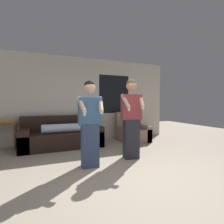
# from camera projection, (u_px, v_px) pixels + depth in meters

# --- Properties ---
(ground_plane) EXTENTS (14.00, 14.00, 0.00)m
(ground_plane) POSITION_uv_depth(u_px,v_px,m) (122.00, 179.00, 2.88)
(ground_plane) COLOR tan
(wall_back) EXTENTS (6.27, 0.07, 2.70)m
(wall_back) POSITION_uv_depth(u_px,v_px,m) (81.00, 100.00, 5.66)
(wall_back) COLOR beige
(wall_back) RESTS_ON ground_plane
(couch) EXTENTS (2.19, 0.98, 0.87)m
(couch) POSITION_uv_depth(u_px,v_px,m) (62.00, 136.00, 4.98)
(couch) COLOR black
(couch) RESTS_ON ground_plane
(armchair) EXTENTS (0.91, 0.85, 0.94)m
(armchair) POSITION_uv_depth(u_px,v_px,m) (132.00, 131.00, 5.74)
(armchair) COLOR #937A60
(armchair) RESTS_ON ground_plane
(side_table) EXTENTS (0.51, 0.40, 0.85)m
(side_table) POSITION_uv_depth(u_px,v_px,m) (6.00, 128.00, 4.66)
(side_table) COLOR brown
(side_table) RESTS_ON ground_plane
(person_left) EXTENTS (0.50, 0.48, 1.68)m
(person_left) POSITION_uv_depth(u_px,v_px,m) (90.00, 123.00, 3.39)
(person_left) COLOR #384770
(person_left) RESTS_ON ground_plane
(person_right) EXTENTS (0.49, 0.51, 1.78)m
(person_right) POSITION_uv_depth(u_px,v_px,m) (131.00, 118.00, 3.92)
(person_right) COLOR #28282D
(person_right) RESTS_ON ground_plane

